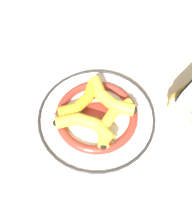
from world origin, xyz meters
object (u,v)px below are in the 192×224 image
Objects in this scene: banana_b at (112,119)px; banana_c at (87,125)px; banana_a at (108,97)px; decorative_bowl at (96,115)px; banana_d at (80,102)px.

banana_c is (-0.06, 0.04, 0.00)m from banana_b.
decorative_bowl is at bearing -86.26° from banana_a.
banana_c reaches higher than banana_b.
banana_d is (-0.01, 0.11, 0.00)m from banana_b.
decorative_bowl is 1.84× the size of banana_a.
banana_a is at bearing -104.61° from banana_c.
banana_d is at bearing 100.48° from decorative_bowl.
decorative_bowl is 1.91× the size of banana_b.
banana_a is (0.06, -0.00, 0.04)m from decorative_bowl.
banana_c is at bearing -44.07° from banana_b.
banana_a reaches higher than banana_c.
decorative_bowl is 0.07m from banana_a.
decorative_bowl is 1.93× the size of banana_c.
decorative_bowl is 0.07m from banana_d.
banana_b is at bearing -78.13° from banana_d.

